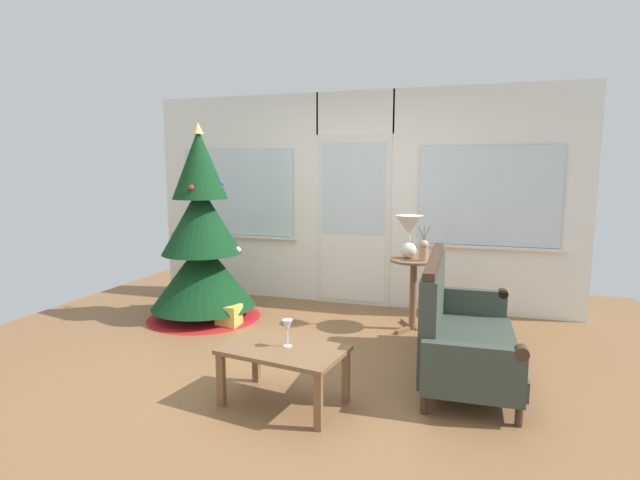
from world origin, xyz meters
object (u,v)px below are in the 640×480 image
(flower_vase, at_px, (424,249))
(gift_box, at_px, (229,316))
(coffee_table, at_px, (284,356))
(wine_glass, at_px, (287,327))
(christmas_tree, at_px, (202,247))
(table_lamp, at_px, (409,231))
(side_table, at_px, (413,280))
(settee_sofa, at_px, (457,328))

(flower_vase, relative_size, gift_box, 1.54)
(coffee_table, bearing_deg, wine_glass, 64.34)
(christmas_tree, bearing_deg, wine_glass, -44.63)
(table_lamp, distance_m, wine_glass, 2.07)
(side_table, height_order, coffee_table, side_table)
(table_lamp, bearing_deg, flower_vase, -32.01)
(settee_sofa, distance_m, flower_vase, 1.12)
(flower_vase, relative_size, wine_glass, 1.79)
(table_lamp, bearing_deg, settee_sofa, -63.12)
(side_table, distance_m, gift_box, 1.96)
(side_table, bearing_deg, flower_vase, -30.96)
(coffee_table, distance_m, wine_glass, 0.21)
(christmas_tree, distance_m, gift_box, 0.82)
(settee_sofa, bearing_deg, side_table, 115.05)
(table_lamp, relative_size, coffee_table, 0.48)
(side_table, height_order, gift_box, side_table)
(christmas_tree, height_order, flower_vase, christmas_tree)
(gift_box, bearing_deg, flower_vase, 12.02)
(side_table, relative_size, wine_glass, 3.79)
(table_lamp, xyz_separation_m, gift_box, (-1.80, -0.52, -0.91))
(settee_sofa, distance_m, coffee_table, 1.45)
(settee_sofa, height_order, table_lamp, table_lamp)
(christmas_tree, bearing_deg, table_lamp, 8.31)
(christmas_tree, bearing_deg, side_table, 7.11)
(flower_vase, height_order, wine_glass, flower_vase)
(coffee_table, height_order, wine_glass, wine_glass)
(christmas_tree, height_order, table_lamp, christmas_tree)
(wine_glass, relative_size, gift_box, 0.86)
(wine_glass, bearing_deg, table_lamp, 73.13)
(coffee_table, bearing_deg, gift_box, 129.68)
(christmas_tree, relative_size, side_table, 2.89)
(christmas_tree, xyz_separation_m, gift_box, (0.41, -0.19, -0.69))
(table_lamp, relative_size, wine_glass, 2.26)
(christmas_tree, height_order, gift_box, christmas_tree)
(christmas_tree, distance_m, coffee_table, 2.34)
(settee_sofa, xyz_separation_m, table_lamp, (-0.53, 1.05, 0.65))
(christmas_tree, distance_m, side_table, 2.31)
(side_table, distance_m, flower_vase, 0.35)
(christmas_tree, xyz_separation_m, coffee_table, (1.61, -1.64, -0.45))
(table_lamp, height_order, flower_vase, table_lamp)
(flower_vase, bearing_deg, settee_sofa, -68.62)
(table_lamp, xyz_separation_m, coffee_table, (-0.60, -1.96, -0.67))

